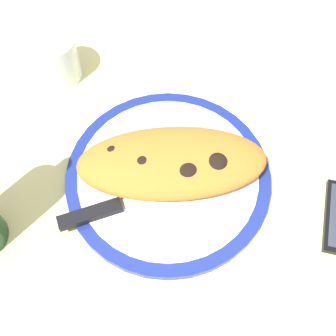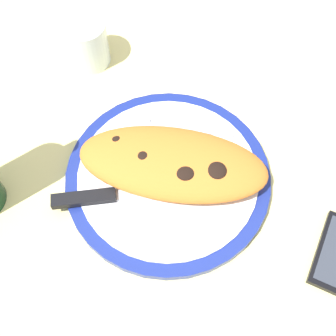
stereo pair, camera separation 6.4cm
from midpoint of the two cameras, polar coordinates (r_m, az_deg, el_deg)
ground_plane at (r=68.89cm, az=-2.66°, el=-2.35°), size 150.00×150.00×3.00cm
plate at (r=66.75cm, az=-2.74°, el=-1.46°), size 31.03×31.03×1.84cm
calzone at (r=64.13cm, az=-2.31°, el=0.44°), size 28.51×13.62×4.67cm
fork at (r=69.93cm, az=-4.06°, el=4.93°), size 17.49×3.02×0.40cm
knife at (r=64.00cm, az=-10.28°, el=-5.39°), size 21.62×9.07×1.20cm
water_glass at (r=79.30cm, az=-16.46°, el=13.05°), size 7.26×7.26×8.24cm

